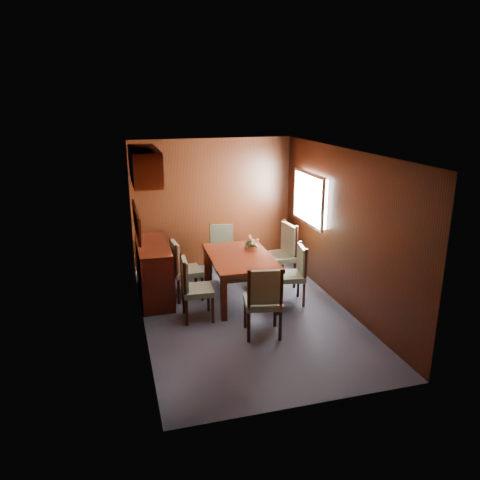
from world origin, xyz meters
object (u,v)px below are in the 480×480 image
object	(u,v)px
chair_right_near	(295,271)
chair_left_near	(192,285)
chair_head	(264,298)
flower_centerpiece	(251,243)
dining_table	(240,262)
sideboard	(154,271)

from	to	relation	value
chair_right_near	chair_left_near	bearing A→B (deg)	104.59
chair_left_near	chair_right_near	xyz separation A→B (m)	(1.63, 0.15, -0.00)
chair_left_near	chair_head	world-z (taller)	chair_head
chair_left_near	flower_centerpiece	bearing A→B (deg)	126.53
dining_table	chair_right_near	bearing A→B (deg)	-24.07
chair_right_near	flower_centerpiece	size ratio (longest dim) A/B	3.72
chair_right_near	sideboard	bearing A→B (deg)	78.71
sideboard	dining_table	size ratio (longest dim) A/B	0.89
sideboard	chair_left_near	bearing A→B (deg)	-63.94
chair_head	chair_right_near	bearing A→B (deg)	58.56
sideboard	chair_right_near	world-z (taller)	chair_right_near
dining_table	chair_left_near	distance (m)	1.01
chair_right_near	chair_head	distance (m)	1.24
chair_left_near	chair_head	bearing A→B (deg)	48.51
sideboard	chair_left_near	distance (m)	1.05
sideboard	chair_head	size ratio (longest dim) A/B	1.37
chair_left_near	chair_right_near	distance (m)	1.64
dining_table	chair_left_near	world-z (taller)	chair_left_near
chair_left_near	sideboard	bearing A→B (deg)	-151.36
sideboard	flower_centerpiece	xyz separation A→B (m)	(1.57, -0.19, 0.39)
sideboard	chair_right_near	xyz separation A→B (m)	(2.09, -0.79, 0.07)
sideboard	dining_table	world-z (taller)	sideboard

